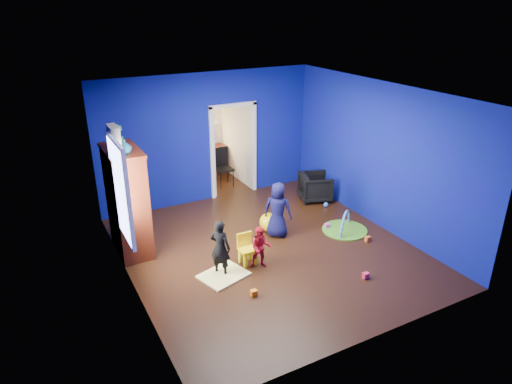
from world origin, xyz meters
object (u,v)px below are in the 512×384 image
child_black (220,248)px  play_mat (345,230)px  armchair (315,187)px  tv_armoire (127,202)px  child_navy (278,210)px  vase (124,147)px  hopper_ball (269,222)px  kid_chair (248,251)px  study_desk (209,161)px  crt_tv (129,199)px  folding_chair (224,168)px  toddler_red (261,247)px

child_black → play_mat: size_ratio=1.10×
armchair → tv_armoire: (-4.32, -0.31, 0.66)m
child_navy → vase: vase is taller
tv_armoire → hopper_ball: (2.61, -0.53, -0.79)m
tv_armoire → kid_chair: bearing=-40.6°
tv_armoire → play_mat: size_ratio=2.18×
child_black → study_desk: (1.70, 4.55, -0.12)m
kid_chair → crt_tv: bearing=140.2°
child_navy → folding_chair: (0.16, 2.87, -0.09)m
child_navy → study_desk: child_navy is taller
play_mat → folding_chair: size_ratio=0.98×
hopper_ball → folding_chair: size_ratio=0.41×
kid_chair → folding_chair: size_ratio=0.54×
child_black → crt_tv: bearing=-3.0°
armchair → tv_armoire: bearing=113.8°
kid_chair → child_black: bearing=-171.1°
folding_chair → tv_armoire: bearing=-143.5°
tv_armoire → crt_tv: size_ratio=2.80×
toddler_red → hopper_ball: size_ratio=2.01×
vase → kid_chair: 2.73m
armchair → vase: (-4.32, -0.61, 1.77)m
armchair → toddler_red: bearing=147.5°
child_navy → armchair: bearing=-103.9°
hopper_ball → study_desk: (0.21, 3.58, 0.19)m
study_desk → child_navy: bearing=-92.4°
tv_armoire → hopper_ball: bearing=-11.6°
toddler_red → hopper_ball: (0.79, 1.10, -0.19)m
child_navy → crt_tv: size_ratio=1.58×
toddler_red → tv_armoire: tv_armoire is taller
tv_armoire → study_desk: bearing=47.2°
hopper_ball → kid_chair: kid_chair is taller
toddler_red → crt_tv: crt_tv is taller
toddler_red → crt_tv: 2.50m
play_mat → study_desk: bearing=104.9°
crt_tv → study_desk: bearing=47.7°
play_mat → study_desk: size_ratio=1.02×
child_black → hopper_ball: child_black is taller
child_navy → study_desk: size_ratio=1.26×
tv_armoire → child_navy: bearing=-16.4°
child_navy → hopper_ball: bearing=-36.0°
child_black → kid_chair: bearing=-121.4°
kid_chair → armchair: bearing=34.9°
child_black → child_navy: bearing=-103.6°
child_navy → study_desk: 3.84m
hopper_ball → study_desk: study_desk is taller
study_desk → folding_chair: 0.96m
toddler_red → vase: bearing=167.6°
kid_chair → play_mat: size_ratio=0.56×
hopper_ball → kid_chair: 1.30m
crt_tv → folding_chair: crt_tv is taller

